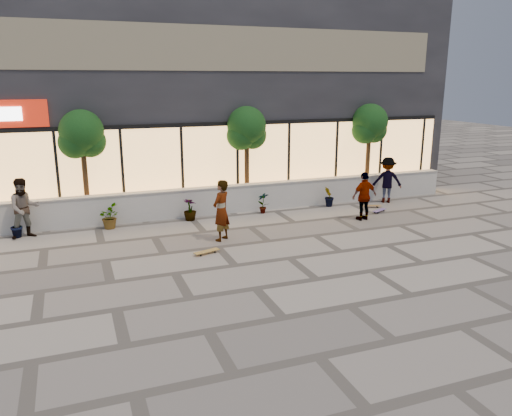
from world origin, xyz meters
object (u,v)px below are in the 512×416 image
object	(u,v)px
tree_mideast	(247,131)
skateboard_right_near	(371,206)
tree_midwest	(82,137)
skater_center	(221,210)
skater_right_far	(387,180)
skateboard_right_far	(379,210)
skater_right_near	(364,196)
tree_east	(370,126)
skater_left	(24,208)
skateboard_center	(207,251)

from	to	relation	value
tree_mideast	skateboard_right_near	distance (m)	5.71
tree_midwest	skateboard_right_near	size ratio (longest dim) A/B	5.12
skater_center	skater_right_far	world-z (taller)	skater_center
tree_mideast	skater_center	xyz separation A→B (m)	(-2.19, -3.82, -2.02)
skateboard_right_far	skater_right_near	bearing A→B (deg)	-174.76
skater_right_near	skateboard_right_near	bearing A→B (deg)	-138.87
tree_midwest	tree_east	bearing A→B (deg)	0.00
tree_east	skater_right_far	bearing A→B (deg)	-87.75
skater_right_far	skateboard_right_near	size ratio (longest dim) A/B	2.42
tree_mideast	skater_right_near	distance (m)	5.13
skater_left	tree_midwest	bearing A→B (deg)	21.48
tree_midwest	skateboard_right_near	distance (m)	11.07
skateboard_right_far	skater_center	bearing A→B (deg)	164.13
tree_midwest	tree_mideast	distance (m)	6.00
skateboard_center	skateboard_right_far	bearing A→B (deg)	0.49
skateboard_center	skateboard_right_far	size ratio (longest dim) A/B	1.09
skateboard_right_near	tree_mideast	bearing A→B (deg)	175.22
tree_mideast	skater_center	bearing A→B (deg)	-119.88
skateboard_right_far	skater_left	bearing A→B (deg)	148.37
skater_center	tree_east	bearing A→B (deg)	165.81
skateboard_center	skater_center	bearing A→B (deg)	37.92
tree_mideast	skateboard_center	xyz separation A→B (m)	(-2.98, -4.91, -2.91)
tree_midwest	tree_east	xyz separation A→B (m)	(11.50, 0.00, 0.00)
tree_midwest	skater_center	distance (m)	5.76
skater_right_far	skateboard_center	size ratio (longest dim) A/B	2.29
skater_left	tree_east	bearing A→B (deg)	-8.52
skater_left	skater_right_near	distance (m)	11.34
skater_center	tree_midwest	bearing A→B (deg)	-85.66
tree_midwest	skater_right_far	size ratio (longest dim) A/B	2.11
skater_left	skateboard_center	xyz separation A→B (m)	(4.95, -3.51, -0.89)
skater_left	skateboard_center	distance (m)	6.13
skater_left	skater_center	bearing A→B (deg)	-37.32
skater_center	skater_right_far	distance (m)	8.12
tree_mideast	skater_center	world-z (taller)	tree_mideast
tree_mideast	skateboard_right_near	bearing A→B (deg)	-23.65
tree_midwest	skater_right_near	bearing A→B (deg)	-20.03
tree_east	skater_right_far	size ratio (longest dim) A/B	2.11
skater_right_far	skateboard_center	distance (m)	9.26
tree_midwest	skater_left	xyz separation A→B (m)	(-1.93, -1.40, -2.02)
skater_right_near	skateboard_right_far	bearing A→B (deg)	-155.73
skater_center	skater_left	size ratio (longest dim) A/B	1.00
skater_right_far	skateboard_right_near	xyz separation A→B (m)	(-1.05, -0.57, -0.85)
tree_midwest	skateboard_right_near	world-z (taller)	tree_midwest
tree_east	skateboard_right_far	distance (m)	4.10
skateboard_right_near	skater_right_near	bearing A→B (deg)	-113.30
skateboard_right_near	skateboard_center	bearing A→B (deg)	-139.69
skater_right_near	skateboard_right_near	distance (m)	2.04
skater_right_near	skateboard_center	xyz separation A→B (m)	(-6.21, -1.54, -0.79)
tree_east	skater_center	world-z (taller)	tree_east
tree_mideast	skateboard_right_far	xyz separation A→B (m)	(4.39, -2.67, -2.91)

